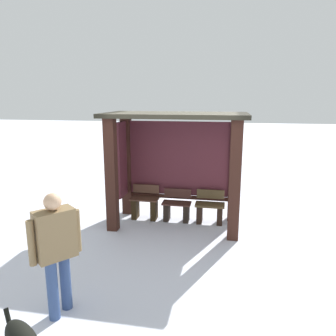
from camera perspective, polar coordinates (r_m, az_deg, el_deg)
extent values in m
plane|color=white|center=(7.27, 1.25, -9.96)|extent=(60.00, 60.00, 0.00)
cube|color=#381D16|center=(6.73, -10.02, -1.38)|extent=(0.22, 0.22, 2.37)
cube|color=#381D16|center=(6.32, 11.80, -2.36)|extent=(0.22, 0.22, 2.37)
cube|color=#381D16|center=(7.69, -7.32, 0.44)|extent=(0.22, 0.22, 2.37)
cube|color=#381D16|center=(7.33, 11.65, -0.30)|extent=(0.22, 0.22, 2.37)
cube|color=black|center=(6.73, 1.34, 9.41)|extent=(2.96, 1.50, 0.09)
cube|color=#54222B|center=(7.37, 1.95, 1.68)|extent=(2.29, 0.08, 1.70)
cube|color=#381D16|center=(7.57, 1.88, -5.13)|extent=(2.29, 0.06, 0.08)
cube|color=#54222B|center=(7.33, -8.17, 1.51)|extent=(0.08, 0.57, 1.70)
cube|color=brown|center=(7.45, -4.19, -5.46)|extent=(0.65, 0.36, 0.03)
cube|color=brown|center=(7.54, -3.91, -3.69)|extent=(0.62, 0.04, 0.20)
cube|color=black|center=(7.48, -2.48, -7.38)|extent=(0.12, 0.30, 0.47)
cube|color=black|center=(7.59, -5.82, -7.14)|extent=(0.12, 0.30, 0.47)
cube|color=#462822|center=(7.33, 1.54, -6.26)|extent=(0.65, 0.34, 0.03)
cube|color=#462822|center=(7.41, 1.73, -4.45)|extent=(0.62, 0.04, 0.20)
cube|color=black|center=(7.37, 3.28, -7.97)|extent=(0.12, 0.29, 0.40)
cube|color=black|center=(7.44, -0.20, -7.76)|extent=(0.12, 0.29, 0.40)
cube|color=brown|center=(7.25, 7.45, -6.50)|extent=(0.65, 0.35, 0.05)
cube|color=brown|center=(7.34, 7.56, -4.61)|extent=(0.62, 0.04, 0.20)
cube|color=black|center=(7.32, 9.18, -8.25)|extent=(0.12, 0.30, 0.41)
cube|color=black|center=(7.34, 5.63, -8.09)|extent=(0.12, 0.30, 0.41)
cube|color=olive|center=(4.30, -19.43, -11.03)|extent=(0.50, 0.53, 0.63)
sphere|color=#D8AA83|center=(4.15, -19.85, -5.66)|extent=(0.22, 0.22, 0.22)
cylinder|color=#344B7D|center=(4.55, -19.80, -19.80)|extent=(0.20, 0.20, 0.80)
cylinder|color=#344B7D|center=(4.69, -17.75, -18.57)|extent=(0.20, 0.20, 0.80)
cylinder|color=olive|center=(4.23, -23.11, -12.18)|extent=(0.13, 0.13, 0.57)
cylinder|color=olive|center=(4.41, -15.84, -10.63)|extent=(0.13, 0.13, 0.57)
cylinder|color=black|center=(4.09, -26.57, -22.67)|extent=(0.13, 0.11, 0.20)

